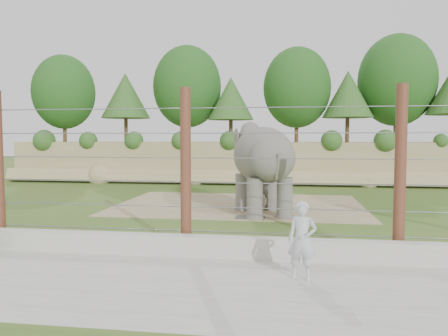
# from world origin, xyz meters

# --- Properties ---
(ground) EXTENTS (90.00, 90.00, 0.00)m
(ground) POSITION_xyz_m (0.00, 0.00, 0.00)
(ground) COLOR #345C18
(ground) RESTS_ON ground
(back_embankment) EXTENTS (30.00, 5.52, 8.77)m
(back_embankment) POSITION_xyz_m (0.59, 12.68, 3.97)
(back_embankment) COLOR #998C5B
(back_embankment) RESTS_ON ground
(dirt_patch) EXTENTS (10.00, 7.00, 0.02)m
(dirt_patch) POSITION_xyz_m (0.50, 3.00, 0.01)
(dirt_patch) COLOR #8C7D56
(dirt_patch) RESTS_ON ground
(drain_grate) EXTENTS (1.00, 0.60, 0.03)m
(drain_grate) POSITION_xyz_m (1.21, 0.04, 0.04)
(drain_grate) COLOR #262628
(drain_grate) RESTS_ON dirt_patch
(elephant) EXTENTS (3.02, 4.46, 3.33)m
(elephant) POSITION_xyz_m (1.58, 0.92, 1.66)
(elephant) COLOR #615C56
(elephant) RESTS_ON ground
(stone_ball) EXTENTS (0.74, 0.74, 0.74)m
(stone_ball) POSITION_xyz_m (1.33, 1.47, 0.39)
(stone_ball) COLOR gray
(stone_ball) RESTS_ON dirt_patch
(retaining_wall) EXTENTS (26.00, 0.35, 0.50)m
(retaining_wall) POSITION_xyz_m (0.00, -5.00, 0.25)
(retaining_wall) COLOR #A6A49A
(retaining_wall) RESTS_ON ground
(walkway) EXTENTS (26.00, 4.00, 0.01)m
(walkway) POSITION_xyz_m (0.00, -7.00, 0.01)
(walkway) COLOR #A6A49A
(walkway) RESTS_ON ground
(barrier_fence) EXTENTS (20.26, 0.26, 4.00)m
(barrier_fence) POSITION_xyz_m (0.00, -4.50, 2.00)
(barrier_fence) COLOR #57301D
(barrier_fence) RESTS_ON ground
(zookeeper) EXTENTS (0.62, 0.46, 1.55)m
(zookeeper) POSITION_xyz_m (2.76, -6.34, 0.78)
(zookeeper) COLOR silver
(zookeeper) RESTS_ON walkway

